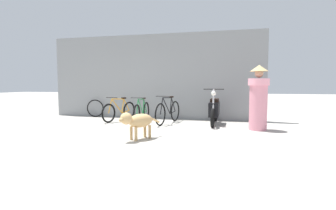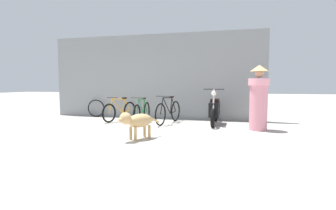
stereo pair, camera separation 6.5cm
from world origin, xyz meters
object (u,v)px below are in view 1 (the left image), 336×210
Objects in this scene: person_in_robes at (258,97)px; bicycle_2 at (168,112)px; stray_dog at (137,121)px; bicycle_0 at (119,111)px; spare_tire_left at (95,108)px; bicycle_1 at (142,112)px; motorcycle at (214,110)px.

bicycle_2 is at bearing -18.08° from person_in_robes.
bicycle_0 is at bearing -118.25° from stray_dog.
spare_tire_left is at bearing -103.76° from bicycle_0.
bicycle_2 is at bearing 101.52° from bicycle_0.
bicycle_2 reaches higher than stray_dog.
person_in_robes is (4.28, -0.70, 0.54)m from bicycle_0.
spare_tire_left reaches higher than stray_dog.
bicycle_1 is 2.52m from stray_dog.
bicycle_0 is at bearing -29.75° from spare_tire_left.
spare_tire_left is (-1.31, 0.75, -0.00)m from bicycle_0.
bicycle_2 is 3.14m from spare_tire_left.
bicycle_1 is 0.84m from bicycle_2.
bicycle_0 reaches higher than spare_tire_left.
bicycle_0 reaches higher than stray_dog.
bicycle_1 is 2.57× the size of spare_tire_left.
bicycle_1 is at bearing -13.46° from person_in_robes.
bicycle_1 reaches higher than bicycle_0.
bicycle_1 is 0.90× the size of motorcycle.
motorcycle is at bearing 106.29° from bicycle_0.
motorcycle reaches higher than stray_dog.
bicycle_1 is at bearing -72.41° from bicycle_2.
spare_tire_left is (-3.01, 0.88, -0.04)m from bicycle_2.
stray_dog is at bearing 47.80° from bicycle_0.
bicycle_0 is 0.95× the size of bicycle_1.
person_in_robes is (1.20, -0.72, 0.43)m from motorcycle.
bicycle_0 is at bearing -108.29° from bicycle_1.
motorcycle is at bearing -178.77° from stray_dog.
person_in_robes is at bearing 156.12° from stray_dog.
bicycle_0 is 4.37m from person_in_robes.
stray_dog is 4.49m from spare_tire_left.
bicycle_2 reaches higher than bicycle_1.
spare_tire_left is at bearing -20.25° from person_in_robes.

